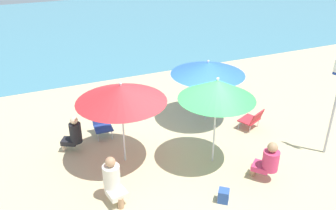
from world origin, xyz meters
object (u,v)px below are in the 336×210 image
(beach_chair_a, at_px, (207,91))
(beach_bag, at_px, (223,196))
(person_c, at_px, (113,180))
(umbrella_blue, at_px, (208,68))
(umbrella_red, at_px, (121,93))
(beach_chair_c, at_px, (252,119))
(person_b, at_px, (268,161))
(person_a, at_px, (74,134))
(beach_chair_b, at_px, (102,124))
(umbrella_green, at_px, (217,90))

(beach_chair_a, bearing_deg, beach_bag, -9.58)
(person_c, bearing_deg, umbrella_blue, 113.64)
(umbrella_red, xyz_separation_m, beach_chair_c, (3.57, 0.03, -1.42))
(person_b, height_order, beach_bag, person_b)
(umbrella_red, relative_size, beach_chair_c, 2.84)
(beach_chair_a, distance_m, person_a, 4.57)
(person_b, relative_size, person_c, 0.95)
(beach_chair_b, xyz_separation_m, person_c, (-0.42, -2.53, 0.16))
(beach_chair_b, bearing_deg, person_b, 43.38)
(umbrella_green, xyz_separation_m, umbrella_blue, (0.82, 1.85, -0.28))
(umbrella_green, relative_size, beach_chair_c, 3.01)
(beach_chair_b, xyz_separation_m, person_a, (-0.80, -0.45, 0.14))
(umbrella_red, height_order, person_a, umbrella_red)
(umbrella_green, relative_size, person_c, 2.14)
(umbrella_green, distance_m, person_c, 2.83)
(beach_chair_c, bearing_deg, umbrella_blue, 17.55)
(umbrella_green, height_order, person_a, umbrella_green)
(person_c, height_order, beach_bag, person_c)
(umbrella_blue, relative_size, beach_bag, 7.32)
(umbrella_green, bearing_deg, umbrella_red, 155.69)
(person_b, relative_size, beach_bag, 3.43)
(umbrella_green, distance_m, beach_bag, 2.18)
(person_c, bearing_deg, beach_chair_c, 96.27)
(umbrella_green, distance_m, person_b, 1.85)
(person_a, bearing_deg, beach_bag, 157.65)
(umbrella_green, height_order, umbrella_red, umbrella_green)
(person_a, bearing_deg, beach_chair_a, -134.14)
(umbrella_blue, height_order, beach_bag, umbrella_blue)
(person_b, bearing_deg, person_c, 38.48)
(umbrella_blue, distance_m, beach_chair_a, 1.86)
(beach_chair_b, distance_m, person_a, 0.93)
(umbrella_red, bearing_deg, person_b, -36.01)
(umbrella_blue, distance_m, person_a, 3.84)
(beach_chair_b, bearing_deg, umbrella_green, 45.88)
(beach_chair_b, relative_size, beach_bag, 2.16)
(umbrella_blue, xyz_separation_m, person_a, (-3.68, -0.13, -1.08))
(person_a, bearing_deg, person_b, 171.82)
(person_c, bearing_deg, beach_chair_a, 120.03)
(umbrella_red, height_order, beach_bag, umbrella_red)
(umbrella_green, bearing_deg, person_c, -171.82)
(umbrella_green, xyz_separation_m, person_b, (0.73, -1.04, -1.35))
(beach_chair_a, relative_size, beach_bag, 2.59)
(umbrella_green, distance_m, beach_chair_c, 2.44)
(umbrella_blue, xyz_separation_m, person_c, (-3.30, -2.20, -1.06))
(umbrella_blue, height_order, beach_chair_c, umbrella_blue)
(beach_bag, bearing_deg, beach_chair_c, 44.46)
(beach_chair_a, height_order, person_b, person_b)
(beach_chair_a, bearing_deg, umbrella_red, -41.83)
(umbrella_red, bearing_deg, beach_chair_a, 32.64)
(beach_chair_b, bearing_deg, beach_chair_a, 105.69)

